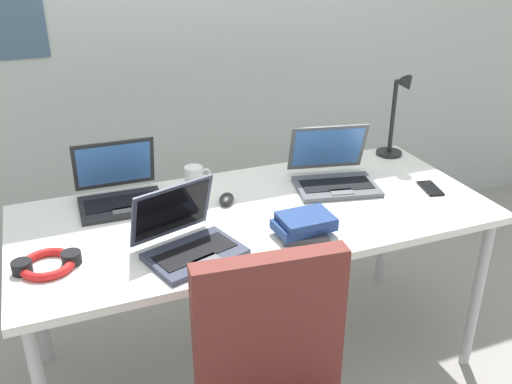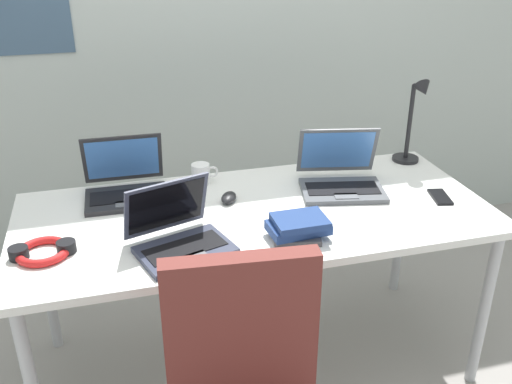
# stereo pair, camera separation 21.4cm
# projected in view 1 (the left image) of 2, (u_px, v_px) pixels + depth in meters

# --- Properties ---
(ground_plane) EXTENTS (12.00, 12.00, 0.00)m
(ground_plane) POSITION_uv_depth(u_px,v_px,m) (256.00, 361.00, 2.49)
(ground_plane) COLOR gray
(wall_back) EXTENTS (6.00, 0.13, 2.60)m
(wall_back) POSITION_uv_depth(u_px,v_px,m) (175.00, 18.00, 2.85)
(wall_back) COLOR #B2BCB7
(wall_back) RESTS_ON ground_plane
(desk) EXTENTS (1.80, 0.80, 0.74)m
(desk) POSITION_uv_depth(u_px,v_px,m) (256.00, 224.00, 2.20)
(desk) COLOR white
(desk) RESTS_ON ground_plane
(desk_lamp) EXTENTS (0.12, 0.18, 0.40)m
(desk_lamp) POSITION_uv_depth(u_px,v_px,m) (397.00, 117.00, 2.59)
(desk_lamp) COLOR black
(desk_lamp) RESTS_ON desk
(laptop_mid_desk) EXTENTS (0.39, 0.37, 0.24)m
(laptop_mid_desk) POSITION_uv_depth(u_px,v_px,m) (334.00, 174.00, 2.37)
(laptop_mid_desk) COLOR #515459
(laptop_mid_desk) RESTS_ON desk
(laptop_near_mouse) EXTENTS (0.37, 0.35, 0.22)m
(laptop_near_mouse) POSITION_uv_depth(u_px,v_px,m) (188.00, 240.00, 1.88)
(laptop_near_mouse) COLOR #33384C
(laptop_near_mouse) RESTS_ON desk
(laptop_far_corner) EXTENTS (0.33, 0.29, 0.23)m
(laptop_far_corner) POSITION_uv_depth(u_px,v_px,m) (120.00, 192.00, 2.22)
(laptop_far_corner) COLOR #232326
(laptop_far_corner) RESTS_ON desk
(computer_mouse) EXTENTS (0.09, 0.11, 0.03)m
(computer_mouse) POSITION_uv_depth(u_px,v_px,m) (226.00, 199.00, 2.23)
(computer_mouse) COLOR black
(computer_mouse) RESTS_ON desk
(cell_phone) EXTENTS (0.09, 0.15, 0.01)m
(cell_phone) POSITION_uv_depth(u_px,v_px,m) (430.00, 188.00, 2.35)
(cell_phone) COLOR black
(cell_phone) RESTS_ON desk
(headphones) EXTENTS (0.21, 0.18, 0.04)m
(headphones) POSITION_uv_depth(u_px,v_px,m) (47.00, 264.00, 1.81)
(headphones) COLOR red
(headphones) RESTS_ON desk
(book_stack) EXTENTS (0.22, 0.17, 0.08)m
(book_stack) POSITION_uv_depth(u_px,v_px,m) (304.00, 225.00, 1.99)
(book_stack) COLOR #4C4C51
(book_stack) RESTS_ON desk
(coffee_mug) EXTENTS (0.11, 0.08, 0.09)m
(coffee_mug) POSITION_uv_depth(u_px,v_px,m) (194.00, 177.00, 2.36)
(coffee_mug) COLOR white
(coffee_mug) RESTS_ON desk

